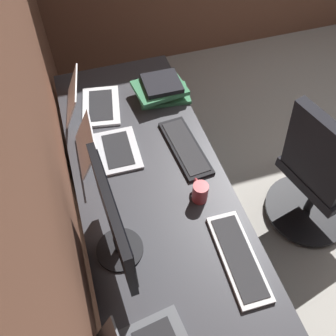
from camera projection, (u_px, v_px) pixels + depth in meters
wall_back at (23, 114)px, 1.24m from camera, size 4.43×0.10×2.60m
desk at (158, 206)px, 1.76m from camera, size 2.12×0.72×0.73m
drawer_pedestal at (135, 178)px, 2.25m from camera, size 0.40×0.51×0.69m
monitor_primary at (114, 222)px, 1.35m from camera, size 0.49×0.20×0.43m
laptop_leftmost at (90, 102)px, 2.04m from camera, size 0.37×0.34×0.20m
laptop_left at (105, 148)px, 1.84m from camera, size 0.30×0.31×0.19m
keyboard_main at (185, 147)px, 1.89m from camera, size 0.43×0.17×0.02m
keyboard_spare at (239, 257)px, 1.52m from camera, size 0.42×0.15×0.02m
book_stack_near at (162, 89)px, 2.10m from camera, size 0.25×0.33×0.11m
coffee_mug at (200, 192)px, 1.67m from camera, size 0.11×0.07×0.10m
office_chair at (319, 177)px, 2.12m from camera, size 0.56×0.59×0.97m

